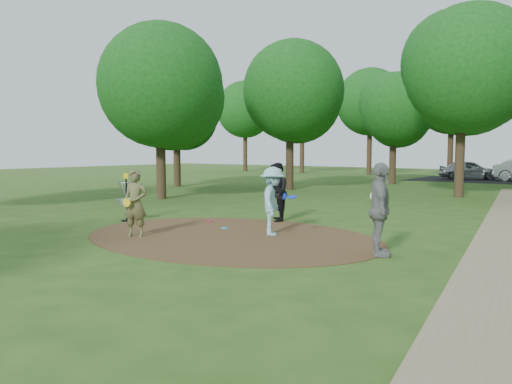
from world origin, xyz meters
The scene contains 11 objects.
ground centered at (0.00, 0.00, 0.00)m, with size 100.00×100.00×0.00m, color #2D5119.
dirt_clearing centered at (0.00, 0.00, 0.01)m, with size 8.40×8.40×0.02m, color #47301C.
player_observer_with_disc centered at (-1.93, -1.50, 0.89)m, with size 0.77×0.66×1.77m.
player_throwing_with_disc centered at (0.81, 0.85, 0.92)m, with size 1.35×1.37×1.84m.
player_walking_with_disc centered at (-0.53, 3.02, 0.94)m, with size 1.10×1.16×1.88m.
player_waiting_with_disc centered at (4.14, 0.04, 1.01)m, with size 1.01×1.28×2.02m.
disc_ground_cyan centered at (-0.89, 0.88, 0.03)m, with size 0.22×0.22×0.02m, color #1BB6DF.
disc_ground_red centered at (-2.14, 1.63, 0.03)m, with size 0.22×0.22×0.02m, color #BA123F.
car_left centered at (-1.09, 30.22, 0.74)m, with size 1.74×4.32×1.47m, color #929298.
disc_golf_basket centered at (-4.50, 0.30, 0.87)m, with size 0.63×0.63×1.54m.
tree_ring centered at (1.41, 8.75, 5.23)m, with size 36.67×46.18×9.53m.
Camera 1 is at (8.27, -10.08, 2.30)m, focal length 35.00 mm.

